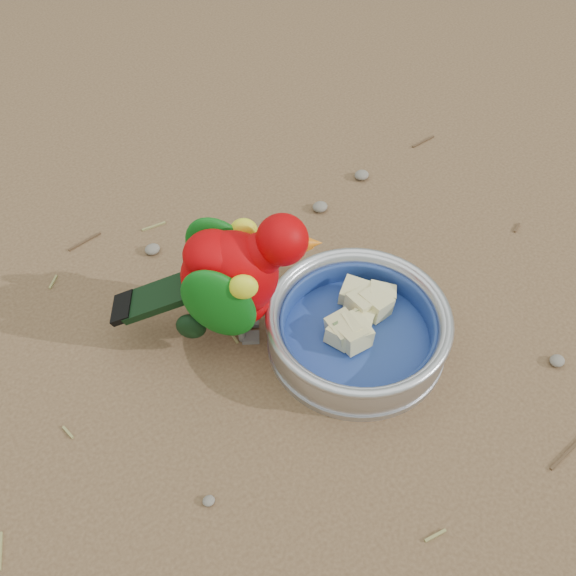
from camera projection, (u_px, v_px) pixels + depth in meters
ground at (360, 376)px, 0.80m from camera, size 60.00×60.00×0.00m
food_bowl at (356, 340)px, 0.83m from camera, size 0.23×0.23×0.02m
bowl_wall at (358, 326)px, 0.80m from camera, size 0.23×0.23×0.04m
fruit_wedges at (357, 329)px, 0.81m from camera, size 0.14×0.14×0.03m
lory_parrot at (234, 284)px, 0.77m from camera, size 0.26×0.22×0.19m
ground_debris at (336, 348)px, 0.82m from camera, size 0.90×0.80×0.01m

